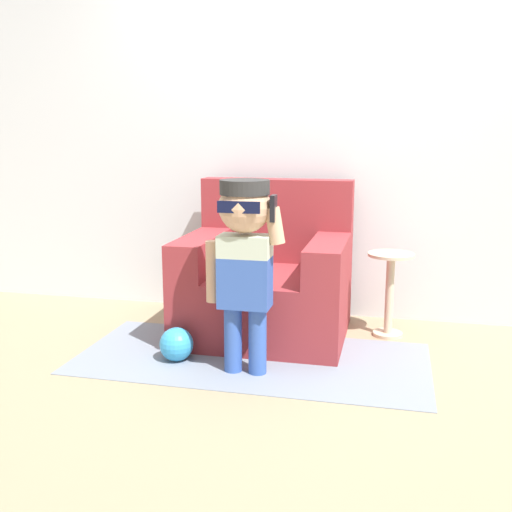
{
  "coord_description": "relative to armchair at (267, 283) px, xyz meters",
  "views": [
    {
      "loc": [
        0.53,
        -3.22,
        1.23
      ],
      "look_at": [
        -0.21,
        -0.05,
        0.56
      ],
      "focal_mm": 42.0,
      "sensor_mm": 36.0,
      "label": 1
    }
  ],
  "objects": [
    {
      "name": "armchair",
      "position": [
        0.0,
        0.0,
        0.0
      ],
      "size": [
        0.99,
        0.86,
        0.94
      ],
      "color": "maroon",
      "rests_on": "ground_plane"
    },
    {
      "name": "wall_back",
      "position": [
        0.23,
        0.5,
        0.98
      ],
      "size": [
        10.0,
        0.05,
        2.6
      ],
      "color": "silver",
      "rests_on": "ground_plane"
    },
    {
      "name": "side_table",
      "position": [
        0.74,
        0.12,
        -0.01
      ],
      "size": [
        0.28,
        0.28,
        0.52
      ],
      "color": "beige",
      "rests_on": "ground_plane"
    },
    {
      "name": "toy_ball",
      "position": [
        -0.38,
        -0.58,
        -0.23
      ],
      "size": [
        0.19,
        0.19,
        0.19
      ],
      "color": "#3399D1",
      "rests_on": "ground_plane"
    },
    {
      "name": "ground_plane",
      "position": [
        0.23,
        -0.3,
        -0.32
      ],
      "size": [
        10.0,
        10.0,
        0.0
      ],
      "primitive_type": "plane",
      "color": "#998466"
    },
    {
      "name": "rug",
      "position": [
        0.01,
        -0.46,
        -0.32
      ],
      "size": [
        1.94,
        0.92,
        0.01
      ],
      "color": "gray",
      "rests_on": "ground_plane"
    },
    {
      "name": "person_child",
      "position": [
        0.02,
        -0.65,
        0.35
      ],
      "size": [
        0.41,
        0.31,
        1.01
      ],
      "color": "#3356AD",
      "rests_on": "ground_plane"
    }
  ]
}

